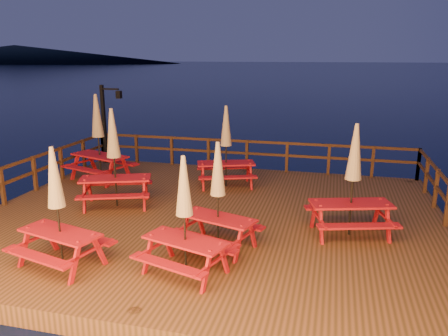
# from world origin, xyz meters

# --- Properties ---
(ground) EXTENTS (500.00, 500.00, 0.00)m
(ground) POSITION_xyz_m (0.00, 0.00, 0.00)
(ground) COLOR black
(ground) RESTS_ON ground
(deck) EXTENTS (12.00, 10.00, 0.40)m
(deck) POSITION_xyz_m (0.00, 0.00, 0.20)
(deck) COLOR #432E15
(deck) RESTS_ON ground
(deck_piles) EXTENTS (11.44, 9.44, 1.40)m
(deck_piles) POSITION_xyz_m (0.00, 0.00, -0.30)
(deck_piles) COLOR #3D2113
(deck_piles) RESTS_ON ground
(railing) EXTENTS (11.80, 9.75, 1.10)m
(railing) POSITION_xyz_m (0.00, 1.78, 1.16)
(railing) COLOR #3D2113
(railing) RESTS_ON deck
(lamp_post) EXTENTS (0.85, 0.18, 3.00)m
(lamp_post) POSITION_xyz_m (-5.39, 4.55, 2.20)
(lamp_post) COLOR black
(lamp_post) RESTS_ON deck
(headland_left) EXTENTS (180.00, 84.00, 9.00)m
(headland_left) POSITION_xyz_m (-160.00, 190.00, 4.50)
(headland_left) COLOR black
(headland_left) RESTS_ON ground
(picnic_table_0) EXTENTS (1.99, 1.80, 2.36)m
(picnic_table_0) POSITION_xyz_m (0.71, -1.89, 1.63)
(picnic_table_0) COLOR maroon
(picnic_table_0) RESTS_ON deck
(picnic_table_1) EXTENTS (2.01, 1.79, 2.44)m
(picnic_table_1) POSITION_xyz_m (-2.10, -3.49, 1.67)
(picnic_table_1) COLOR maroon
(picnic_table_1) RESTS_ON deck
(picnic_table_2) EXTENTS (2.43, 2.21, 2.87)m
(picnic_table_2) POSITION_xyz_m (-4.51, 2.29, 1.89)
(picnic_table_2) COLOR maroon
(picnic_table_2) RESTS_ON deck
(picnic_table_3) EXTENTS (1.96, 1.77, 2.34)m
(picnic_table_3) POSITION_xyz_m (0.41, -3.18, 1.62)
(picnic_table_3) COLOR maroon
(picnic_table_3) RESTS_ON deck
(picnic_table_4) EXTENTS (2.33, 2.13, 2.73)m
(picnic_table_4) POSITION_xyz_m (-2.74, 0.04, 1.82)
(picnic_table_4) COLOR maroon
(picnic_table_4) RESTS_ON deck
(picnic_table_5) EXTENTS (2.20, 2.00, 2.58)m
(picnic_table_5) POSITION_xyz_m (-0.24, 2.63, 1.74)
(picnic_table_5) COLOR maroon
(picnic_table_5) RESTS_ON deck
(picnic_table_6) EXTENTS (2.20, 1.98, 2.64)m
(picnic_table_6) POSITION_xyz_m (3.52, -0.46, 1.77)
(picnic_table_6) COLOR maroon
(picnic_table_6) RESTS_ON deck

